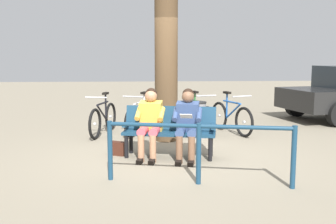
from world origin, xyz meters
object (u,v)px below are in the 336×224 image
(bicycle_orange, at_px, (141,118))
(bicycle_black, at_px, (231,117))
(person_reading, at_px, (187,121))
(bench, at_px, (170,128))
(bicycle_purple, at_px, (167,117))
(litter_bin, at_px, (198,120))
(person_companion, at_px, (150,120))
(bicycle_green, at_px, (103,119))
(handbag, at_px, (118,148))
(tree_trunk, at_px, (166,57))
(bicycle_silver, at_px, (198,116))

(bicycle_orange, bearing_deg, bicycle_black, 111.51)
(person_reading, bearing_deg, bench, -26.86)
(bicycle_purple, bearing_deg, bicycle_black, 97.67)
(bicycle_black, bearing_deg, litter_bin, -80.35)
(person_reading, distance_m, person_companion, 0.64)
(bicycle_orange, relative_size, bicycle_green, 0.95)
(bicycle_purple, bearing_deg, handbag, -15.68)
(bicycle_purple, bearing_deg, bench, 9.13)
(litter_bin, xyz_separation_m, bicycle_black, (-0.83, -0.49, -0.03))
(bench, bearing_deg, tree_trunk, -78.74)
(person_companion, relative_size, bicycle_purple, 0.72)
(person_reading, height_order, litter_bin, person_reading)
(bicycle_silver, bearing_deg, litter_bin, -26.38)
(person_companion, bearing_deg, litter_bin, -111.26)
(bicycle_silver, height_order, bicycle_green, same)
(person_reading, distance_m, bicycle_orange, 2.43)
(litter_bin, height_order, bicycle_purple, bicycle_purple)
(bench, height_order, bicycle_purple, bicycle_purple)
(handbag, distance_m, bicycle_orange, 2.00)
(person_reading, bearing_deg, bicycle_silver, -90.33)
(bench, height_order, bicycle_green, bicycle_green)
(person_reading, relative_size, bicycle_purple, 0.72)
(handbag, distance_m, litter_bin, 2.15)
(handbag, height_order, bicycle_green, bicycle_green)
(bench, distance_m, litter_bin, 1.65)
(bench, height_order, tree_trunk, tree_trunk)
(person_companion, height_order, bicycle_purple, person_companion)
(person_companion, bearing_deg, bench, -152.62)
(bicycle_silver, xyz_separation_m, bicycle_green, (2.15, 0.20, 0.00))
(bicycle_black, bearing_deg, bicycle_green, -110.33)
(person_reading, distance_m, bicycle_green, 2.75)
(person_companion, distance_m, bicycle_purple, 2.24)
(person_companion, xyz_separation_m, bicycle_orange, (0.17, -2.15, -0.30))
(bicycle_silver, relative_size, bicycle_green, 0.98)
(person_reading, height_order, bicycle_black, person_reading)
(bench, distance_m, bicycle_green, 2.39)
(bicycle_black, height_order, bicycle_silver, same)
(bicycle_green, bearing_deg, bicycle_orange, 109.98)
(person_companion, relative_size, litter_bin, 1.53)
(bicycle_silver, distance_m, bicycle_purple, 0.72)
(bicycle_black, height_order, bicycle_green, same)
(tree_trunk, distance_m, bicycle_silver, 1.80)
(bicycle_black, bearing_deg, person_reading, -50.16)
(handbag, bearing_deg, bicycle_orange, -101.85)
(litter_bin, bearing_deg, bicycle_orange, -24.64)
(litter_bin, relative_size, bicycle_purple, 0.47)
(person_companion, distance_m, bicycle_orange, 2.18)
(litter_bin, distance_m, bicycle_orange, 1.33)
(bicycle_purple, xyz_separation_m, bicycle_green, (1.44, 0.12, 0.00))
(litter_bin, height_order, bicycle_silver, bicycle_silver)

